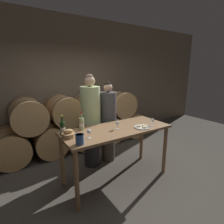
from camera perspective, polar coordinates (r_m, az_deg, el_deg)
name	(u,v)px	position (r m, az deg, el deg)	size (l,w,h in m)	color
ground_plane	(117,178)	(3.35, 1.48, -20.77)	(10.00, 10.00, 0.00)	#4C473F
stone_wall_back	(69,81)	(4.77, -13.72, 9.77)	(10.00, 0.12, 3.20)	#7F705B
barrel_stack	(79,122)	(4.41, -10.58, -3.26)	(3.74, 0.89, 1.33)	tan
tasting_table	(117,135)	(2.96, 1.58, -7.55)	(1.83, 0.75, 0.94)	olive
person_left	(91,121)	(3.40, -6.91, -3.00)	(0.37, 0.37, 1.82)	#232326
person_right	(108,122)	(3.60, -1.27, -3.20)	(0.33, 0.33, 1.67)	#4C4238
wine_bottle_red	(63,128)	(2.73, -15.81, -5.02)	(0.08, 0.08, 0.30)	#193819
wine_bottle_white	(82,124)	(2.87, -9.89, -3.80)	(0.08, 0.08, 0.30)	#ADBC7F
blue_crock	(80,139)	(2.33, -10.51, -8.65)	(0.12, 0.12, 0.14)	#335693
bread_basket	(68,134)	(2.62, -14.07, -7.02)	(0.19, 0.19, 0.12)	tan
cheese_plate	(142,127)	(3.00, 9.82, -4.85)	(0.26, 0.26, 0.04)	white
wine_glass_far_left	(89,132)	(2.51, -7.54, -6.46)	(0.06, 0.06, 0.13)	white
wine_glass_left	(117,123)	(2.87, 1.74, -3.74)	(0.06, 0.06, 0.13)	white
wine_glass_center	(152,121)	(3.11, 13.03, -2.74)	(0.06, 0.06, 0.13)	white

